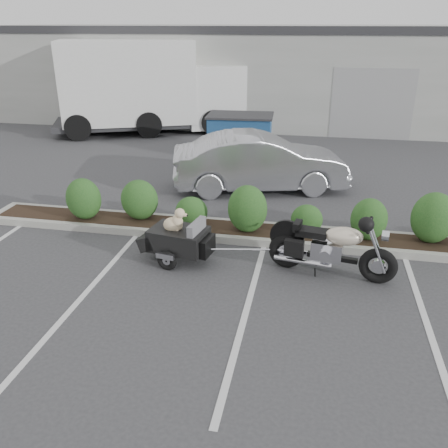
% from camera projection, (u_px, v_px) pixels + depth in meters
% --- Properties ---
extents(ground, '(90.00, 90.00, 0.00)m').
position_uv_depth(ground, '(182.00, 284.00, 8.13)').
color(ground, '#38383A').
rests_on(ground, ground).
extents(planter_kerb, '(12.00, 1.00, 0.15)m').
position_uv_depth(planter_kerb, '(257.00, 233.00, 9.91)').
color(planter_kerb, '#9E9E93').
rests_on(planter_kerb, ground).
extents(building, '(26.00, 10.00, 4.00)m').
position_uv_depth(building, '(278.00, 70.00, 22.67)').
color(building, '#9EA099').
rests_on(building, ground).
extents(motorcycle, '(2.25, 0.91, 1.30)m').
position_uv_depth(motorcycle, '(331.00, 249.00, 8.24)').
color(motorcycle, black).
rests_on(motorcycle, ground).
extents(pet_trailer, '(1.82, 1.04, 1.07)m').
position_uv_depth(pet_trailer, '(178.00, 238.00, 8.78)').
color(pet_trailer, black).
rests_on(pet_trailer, ground).
extents(sedan, '(4.79, 2.73, 1.49)m').
position_uv_depth(sedan, '(260.00, 162.00, 12.44)').
color(sedan, '#B7B8BF').
rests_on(sedan, ground).
extents(dumpster, '(2.19, 1.56, 1.39)m').
position_uv_depth(dumpster, '(240.00, 135.00, 15.58)').
color(dumpster, navy).
rests_on(dumpster, ground).
extents(delivery_truck, '(8.03, 5.18, 3.52)m').
position_uv_depth(delivery_truck, '(150.00, 89.00, 18.87)').
color(delivery_truck, silver).
rests_on(delivery_truck, ground).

